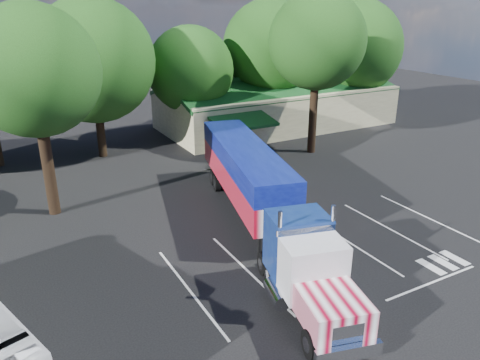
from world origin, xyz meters
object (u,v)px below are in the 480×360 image
woman (312,224)px  bicycle (274,173)px  silver_sedan (257,133)px  semi_truck (258,189)px

woman → bicycle: (3.35, 9.03, -0.40)m
bicycle → silver_sedan: 10.51m
semi_truck → silver_sedan: semi_truck is taller
semi_truck → bicycle: 8.63m
semi_truck → bicycle: semi_truck is taller
semi_truck → woman: bearing=-37.7°
woman → silver_sedan: 20.13m
semi_truck → woman: 3.63m
semi_truck → silver_sedan: size_ratio=4.65×
semi_truck → silver_sedan: (9.53, 16.09, -1.77)m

